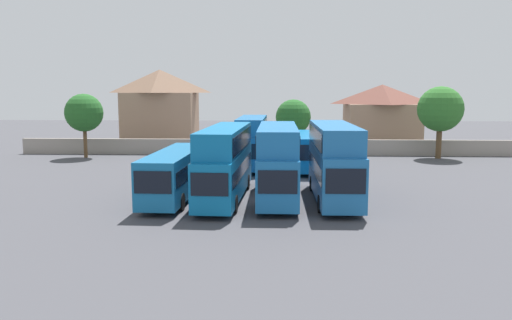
{
  "coord_description": "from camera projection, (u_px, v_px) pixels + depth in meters",
  "views": [
    {
      "loc": [
        1.6,
        -33.72,
        7.41
      ],
      "look_at": [
        0.0,
        3.0,
        2.28
      ],
      "focal_mm": 35.47,
      "sensor_mm": 36.0,
      "label": 1
    }
  ],
  "objects": [
    {
      "name": "ground",
      "position": [
        262.0,
        162.0,
        52.27
      ],
      "size": [
        140.0,
        140.0,
        0.0
      ],
      "primitive_type": "plane",
      "color": "#424247"
    },
    {
      "name": "depot_boundary_wall",
      "position": [
        264.0,
        147.0,
        57.65
      ],
      "size": [
        56.0,
        0.5,
        1.8
      ],
      "primitive_type": "cube",
      "color": "gray",
      "rests_on": "ground"
    },
    {
      "name": "bus_1",
      "position": [
        175.0,
        172.0,
        34.42
      ],
      "size": [
        2.84,
        11.31,
        3.26
      ],
      "rotation": [
        0.0,
        0.0,
        -1.6
      ],
      "color": "#15639B",
      "rests_on": "ground"
    },
    {
      "name": "bus_2",
      "position": [
        225.0,
        159.0,
        34.1
      ],
      "size": [
        2.92,
        12.1,
        4.91
      ],
      "rotation": [
        0.0,
        0.0,
        -1.61
      ],
      "color": "#0C65A0",
      "rests_on": "ground"
    },
    {
      "name": "bus_3",
      "position": [
        278.0,
        158.0,
        34.04
      ],
      "size": [
        2.66,
        10.99,
        5.0
      ],
      "rotation": [
        0.0,
        0.0,
        -1.57
      ],
      "color": "#1963A5",
      "rests_on": "ground"
    },
    {
      "name": "bus_4",
      "position": [
        334.0,
        158.0,
        33.59
      ],
      "size": [
        2.74,
        10.87,
        5.11
      ],
      "rotation": [
        0.0,
        0.0,
        -1.56
      ],
      "color": "#1D63A3",
      "rests_on": "ground"
    },
    {
      "name": "bus_5",
      "position": [
        227.0,
        147.0,
        47.6
      ],
      "size": [
        2.72,
        12.07,
        3.53
      ],
      "rotation": [
        0.0,
        0.0,
        -1.55
      ],
      "color": "#105896",
      "rests_on": "ground"
    },
    {
      "name": "bus_6",
      "position": [
        252.0,
        139.0,
        48.01
      ],
      "size": [
        2.7,
        10.1,
        4.82
      ],
      "rotation": [
        0.0,
        0.0,
        -1.59
      ],
      "color": "#165D9B",
      "rests_on": "ground"
    },
    {
      "name": "bus_7",
      "position": [
        308.0,
        149.0,
        47.14
      ],
      "size": [
        2.53,
        10.21,
        3.32
      ],
      "rotation": [
        0.0,
        0.0,
        -1.57
      ],
      "color": "#0C60A3",
      "rests_on": "ground"
    },
    {
      "name": "house_terrace_left",
      "position": [
        160.0,
        108.0,
        65.16
      ],
      "size": [
        9.43,
        6.81,
        9.96
      ],
      "color": "#9E7A60",
      "rests_on": "ground"
    },
    {
      "name": "house_terrace_centre",
      "position": [
        381.0,
        116.0,
        64.78
      ],
      "size": [
        9.37,
        7.73,
        8.06
      ],
      "color": "#9E7A60",
      "rests_on": "ground"
    },
    {
      "name": "tree_left_of_lot",
      "position": [
        84.0,
        113.0,
        54.97
      ],
      "size": [
        4.11,
        4.11,
        6.98
      ],
      "color": "brown",
      "rests_on": "ground"
    },
    {
      "name": "tree_behind_wall",
      "position": [
        293.0,
        117.0,
        59.52
      ],
      "size": [
        4.14,
        4.14,
        6.29
      ],
      "color": "brown",
      "rests_on": "ground"
    },
    {
      "name": "tree_right_of_lot",
      "position": [
        440.0,
        109.0,
        54.24
      ],
      "size": [
        4.85,
        4.85,
        7.78
      ],
      "color": "brown",
      "rests_on": "ground"
    }
  ]
}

